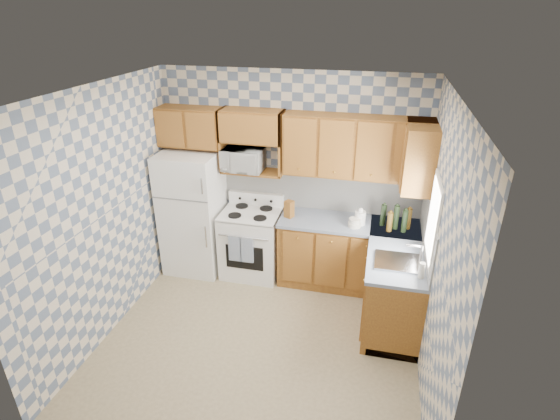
# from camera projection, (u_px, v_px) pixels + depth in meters

# --- Properties ---
(floor) EXTENTS (3.40, 3.40, 0.00)m
(floor) POSITION_uv_depth(u_px,v_px,m) (260.00, 338.00, 4.90)
(floor) COLOR #7E6F4F
(floor) RESTS_ON ground
(back_wall) EXTENTS (3.40, 0.02, 2.70)m
(back_wall) POSITION_uv_depth(u_px,v_px,m) (291.00, 176.00, 5.73)
(back_wall) COLOR slate
(back_wall) RESTS_ON ground
(right_wall) EXTENTS (0.02, 3.20, 2.70)m
(right_wall) POSITION_uv_depth(u_px,v_px,m) (437.00, 252.00, 3.97)
(right_wall) COLOR slate
(right_wall) RESTS_ON ground
(backsplash_back) EXTENTS (2.60, 0.02, 0.56)m
(backsplash_back) POSITION_uv_depth(u_px,v_px,m) (321.00, 189.00, 5.70)
(backsplash_back) COLOR silver
(backsplash_back) RESTS_ON back_wall
(backsplash_right) EXTENTS (0.02, 1.60, 0.56)m
(backsplash_right) POSITION_uv_depth(u_px,v_px,m) (428.00, 227.00, 4.74)
(backsplash_right) COLOR silver
(backsplash_right) RESTS_ON right_wall
(refrigerator) EXTENTS (0.75, 0.70, 1.68)m
(refrigerator) POSITION_uv_depth(u_px,v_px,m) (193.00, 212.00, 5.90)
(refrigerator) COLOR white
(refrigerator) RESTS_ON floor
(stove_body) EXTENTS (0.76, 0.65, 0.90)m
(stove_body) POSITION_uv_depth(u_px,v_px,m) (252.00, 243.00, 5.92)
(stove_body) COLOR white
(stove_body) RESTS_ON floor
(cooktop) EXTENTS (0.76, 0.65, 0.02)m
(cooktop) POSITION_uv_depth(u_px,v_px,m) (251.00, 213.00, 5.73)
(cooktop) COLOR silver
(cooktop) RESTS_ON stove_body
(backguard) EXTENTS (0.76, 0.08, 0.17)m
(backguard) POSITION_uv_depth(u_px,v_px,m) (256.00, 198.00, 5.93)
(backguard) COLOR white
(backguard) RESTS_ON cooktop
(dish_towel_left) EXTENTS (0.17, 0.02, 0.36)m
(dish_towel_left) POSITION_uv_depth(u_px,v_px,m) (235.00, 248.00, 5.60)
(dish_towel_left) COLOR navy
(dish_towel_left) RESTS_ON stove_body
(dish_towel_right) EXTENTS (0.17, 0.02, 0.36)m
(dish_towel_right) POSITION_uv_depth(u_px,v_px,m) (247.00, 250.00, 5.57)
(dish_towel_right) COLOR navy
(dish_towel_right) RESTS_ON stove_body
(base_cabinets_back) EXTENTS (1.75, 0.60, 0.88)m
(base_cabinets_back) POSITION_uv_depth(u_px,v_px,m) (347.00, 254.00, 5.68)
(base_cabinets_back) COLOR brown
(base_cabinets_back) RESTS_ON floor
(base_cabinets_right) EXTENTS (0.60, 1.60, 0.88)m
(base_cabinets_right) POSITION_uv_depth(u_px,v_px,m) (393.00, 282.00, 5.12)
(base_cabinets_right) COLOR brown
(base_cabinets_right) RESTS_ON floor
(countertop_back) EXTENTS (1.77, 0.63, 0.04)m
(countertop_back) POSITION_uv_depth(u_px,v_px,m) (350.00, 223.00, 5.48)
(countertop_back) COLOR slate
(countertop_back) RESTS_ON base_cabinets_back
(countertop_right) EXTENTS (0.63, 1.60, 0.04)m
(countertop_right) POSITION_uv_depth(u_px,v_px,m) (397.00, 248.00, 4.93)
(countertop_right) COLOR slate
(countertop_right) RESTS_ON base_cabinets_right
(upper_cabinets_back) EXTENTS (1.75, 0.33, 0.74)m
(upper_cabinets_back) POSITION_uv_depth(u_px,v_px,m) (356.00, 147.00, 5.20)
(upper_cabinets_back) COLOR brown
(upper_cabinets_back) RESTS_ON back_wall
(upper_cabinets_fridge) EXTENTS (0.82, 0.33, 0.50)m
(upper_cabinets_fridge) POSITION_uv_depth(u_px,v_px,m) (191.00, 127.00, 5.59)
(upper_cabinets_fridge) COLOR brown
(upper_cabinets_fridge) RESTS_ON back_wall
(upper_cabinets_right) EXTENTS (0.33, 0.70, 0.74)m
(upper_cabinets_right) POSITION_uv_depth(u_px,v_px,m) (419.00, 156.00, 4.89)
(upper_cabinets_right) COLOR brown
(upper_cabinets_right) RESTS_ON right_wall
(microwave_shelf) EXTENTS (0.80, 0.33, 0.03)m
(microwave_shelf) POSITION_uv_depth(u_px,v_px,m) (253.00, 171.00, 5.64)
(microwave_shelf) COLOR brown
(microwave_shelf) RESTS_ON back_wall
(microwave) EXTENTS (0.53, 0.36, 0.29)m
(microwave) POSITION_uv_depth(u_px,v_px,m) (243.00, 160.00, 5.58)
(microwave) COLOR white
(microwave) RESTS_ON microwave_shelf
(sink) EXTENTS (0.48, 0.40, 0.03)m
(sink) POSITION_uv_depth(u_px,v_px,m) (398.00, 262.00, 4.61)
(sink) COLOR #B7B7BC
(sink) RESTS_ON countertop_right
(window) EXTENTS (0.02, 0.66, 0.86)m
(window) POSITION_uv_depth(u_px,v_px,m) (433.00, 220.00, 4.32)
(window) COLOR silver
(window) RESTS_ON right_wall
(bottle_0) EXTENTS (0.07, 0.07, 0.30)m
(bottle_0) POSITION_uv_depth(u_px,v_px,m) (396.00, 217.00, 5.25)
(bottle_0) COLOR black
(bottle_0) RESTS_ON countertop_back
(bottle_1) EXTENTS (0.07, 0.07, 0.28)m
(bottle_1) POSITION_uv_depth(u_px,v_px,m) (405.00, 221.00, 5.18)
(bottle_1) COLOR black
(bottle_1) RESTS_ON countertop_back
(bottle_2) EXTENTS (0.07, 0.07, 0.26)m
(bottle_2) POSITION_uv_depth(u_px,v_px,m) (409.00, 219.00, 5.26)
(bottle_2) COLOR #583F14
(bottle_2) RESTS_ON countertop_back
(bottle_3) EXTENTS (0.07, 0.07, 0.24)m
(bottle_3) POSITION_uv_depth(u_px,v_px,m) (390.00, 222.00, 5.20)
(bottle_3) COLOR #583F14
(bottle_3) RESTS_ON countertop_back
(bottle_4) EXTENTS (0.07, 0.07, 0.27)m
(bottle_4) POSITION_uv_depth(u_px,v_px,m) (383.00, 215.00, 5.34)
(bottle_4) COLOR black
(bottle_4) RESTS_ON countertop_back
(knife_block) EXTENTS (0.13, 0.13, 0.22)m
(knife_block) POSITION_uv_depth(u_px,v_px,m) (289.00, 209.00, 5.55)
(knife_block) COLOR brown
(knife_block) RESTS_ON countertop_back
(electric_kettle) EXTENTS (0.14, 0.14, 0.17)m
(electric_kettle) POSITION_uv_depth(u_px,v_px,m) (360.00, 218.00, 5.38)
(electric_kettle) COLOR white
(electric_kettle) RESTS_ON countertop_back
(food_containers) EXTENTS (0.16, 0.16, 0.11)m
(food_containers) POSITION_uv_depth(u_px,v_px,m) (355.00, 223.00, 5.33)
(food_containers) COLOR beige
(food_containers) RESTS_ON countertop_back
(soap_bottle) EXTENTS (0.06, 0.06, 0.17)m
(soap_bottle) POSITION_uv_depth(u_px,v_px,m) (422.00, 270.00, 4.32)
(soap_bottle) COLOR beige
(soap_bottle) RESTS_ON countertop_right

